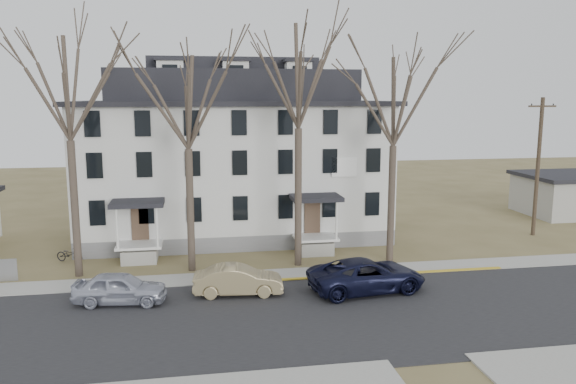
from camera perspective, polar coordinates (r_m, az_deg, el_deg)
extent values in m
plane|color=olive|center=(23.27, 3.14, -14.50)|extent=(120.00, 120.00, 0.00)
cube|color=#27272A|center=(25.07, 2.11, -12.67)|extent=(120.00, 10.00, 0.04)
cube|color=#A09F97|center=(30.61, -0.21, -8.47)|extent=(120.00, 2.00, 0.08)
cube|color=gold|center=(30.96, 9.34, -8.39)|extent=(14.00, 0.25, 0.06)
cube|color=slate|center=(39.83, -5.43, -3.49)|extent=(20.00, 10.00, 1.00)
cube|color=silver|center=(39.06, -5.53, 2.95)|extent=(20.00, 10.00, 8.00)
cube|color=black|center=(38.80, -5.63, 8.98)|extent=(20.80, 10.80, 0.30)
cube|color=black|center=(38.80, -5.66, 10.67)|extent=(16.00, 7.00, 2.00)
cube|color=black|center=(38.86, -5.70, 12.74)|extent=(11.00, 4.50, 0.80)
cube|color=white|center=(33.98, -14.85, -5.21)|extent=(2.60, 2.00, 0.16)
cube|color=white|center=(34.60, 2.79, -4.62)|extent=(2.60, 2.00, 0.16)
cube|color=white|center=(35.14, 5.72, 2.54)|extent=(1.60, 0.08, 1.20)
cube|color=#A09F97|center=(51.65, 27.07, -0.36)|extent=(8.00, 6.00, 3.00)
cube|color=black|center=(51.42, 27.21, 1.51)|extent=(8.50, 6.50, 0.30)
cylinder|color=#473B31|center=(31.67, -20.83, -1.69)|extent=(0.40, 0.40, 7.28)
cylinder|color=#473B31|center=(31.11, -9.89, -1.88)|extent=(0.40, 0.40, 6.76)
cylinder|color=#473B31|center=(31.54, 1.04, -0.62)|extent=(0.40, 0.40, 7.80)
cylinder|color=#473B31|center=(33.09, 10.44, -1.21)|extent=(0.40, 0.40, 6.76)
cylinder|color=#3D3023|center=(42.06, 24.04, 2.29)|extent=(0.28, 0.28, 9.50)
cube|color=#3D3023|center=(41.79, 24.43, 7.94)|extent=(2.00, 0.12, 0.12)
imported|color=#B6BACC|center=(27.52, -16.68, -9.40)|extent=(4.46, 2.26, 1.46)
imported|color=#97865D|center=(27.62, -5.08, -8.98)|extent=(4.43, 1.88, 1.42)
imported|color=black|center=(28.22, 8.01, -8.44)|extent=(6.07, 3.36, 1.61)
imported|color=black|center=(35.13, -21.30, -5.99)|extent=(1.81, 1.27, 0.90)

